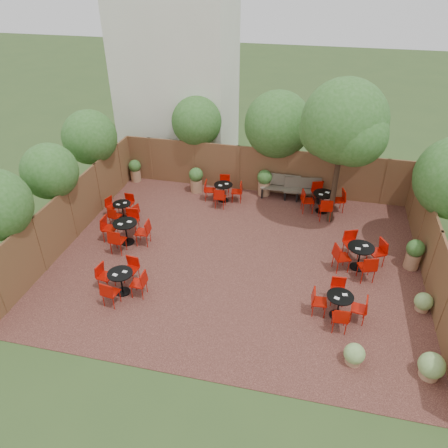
# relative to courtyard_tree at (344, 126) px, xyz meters

# --- Properties ---
(ground) EXTENTS (80.00, 80.00, 0.00)m
(ground) POSITION_rel_courtyard_tree_xyz_m (-2.97, -3.14, -3.81)
(ground) COLOR #354F23
(ground) RESTS_ON ground
(courtyard_paving) EXTENTS (12.00, 10.00, 0.02)m
(courtyard_paving) POSITION_rel_courtyard_tree_xyz_m (-2.97, -3.14, -3.80)
(courtyard_paving) COLOR #361B16
(courtyard_paving) RESTS_ON ground
(fence_back) EXTENTS (12.00, 0.08, 2.00)m
(fence_back) POSITION_rel_courtyard_tree_xyz_m (-2.97, 1.86, -2.81)
(fence_back) COLOR brown
(fence_back) RESTS_ON ground
(fence_left) EXTENTS (0.08, 10.00, 2.00)m
(fence_left) POSITION_rel_courtyard_tree_xyz_m (-8.97, -3.14, -2.81)
(fence_left) COLOR brown
(fence_left) RESTS_ON ground
(fence_right) EXTENTS (0.08, 10.00, 2.00)m
(fence_right) POSITION_rel_courtyard_tree_xyz_m (3.03, -3.14, -2.81)
(fence_right) COLOR brown
(fence_right) RESTS_ON ground
(neighbour_building) EXTENTS (5.00, 4.00, 8.00)m
(neighbour_building) POSITION_rel_courtyard_tree_xyz_m (-7.47, 4.86, 0.19)
(neighbour_building) COLOR silver
(neighbour_building) RESTS_ON ground
(overhang_foliage) EXTENTS (15.69, 10.72, 2.76)m
(overhang_foliage) POSITION_rel_courtyard_tree_xyz_m (-2.94, 0.34, -1.06)
(overhang_foliage) COLOR #2C5C1D
(overhang_foliage) RESTS_ON ground
(courtyard_tree) EXTENTS (2.99, 2.92, 5.41)m
(courtyard_tree) POSITION_rel_courtyard_tree_xyz_m (0.00, 0.00, 0.00)
(courtyard_tree) COLOR black
(courtyard_tree) RESTS_ON courtyard_paving
(park_bench_left) EXTENTS (1.60, 0.52, 0.99)m
(park_bench_left) POSITION_rel_courtyard_tree_xyz_m (-2.08, 1.49, -3.28)
(park_bench_left) COLOR brown
(park_bench_left) RESTS_ON courtyard_paving
(park_bench_right) EXTENTS (1.57, 0.70, 0.94)m
(park_bench_right) POSITION_rel_courtyard_tree_xyz_m (-1.18, 1.49, -3.30)
(park_bench_right) COLOR brown
(park_bench_right) RESTS_ON courtyard_paving
(bistro_tables) EXTENTS (10.35, 7.93, 0.96)m
(bistro_tables) POSITION_rel_courtyard_tree_xyz_m (-3.17, -2.35, -3.33)
(bistro_tables) COLOR black
(bistro_tables) RESTS_ON courtyard_paving
(planters) EXTENTS (11.86, 4.48, 1.12)m
(planters) POSITION_rel_courtyard_tree_xyz_m (-3.45, 0.54, -3.21)
(planters) COLOR #9B6F4D
(planters) RESTS_ON courtyard_paving
(low_shrubs) EXTENTS (2.52, 3.00, 0.69)m
(low_shrubs) POSITION_rel_courtyard_tree_xyz_m (2.10, -6.15, -3.49)
(low_shrubs) COLOR #9B6F4D
(low_shrubs) RESTS_ON courtyard_paving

